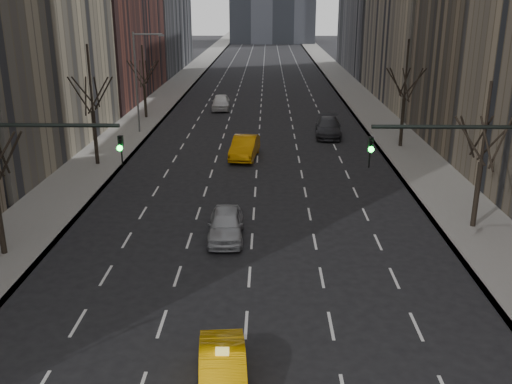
{
  "coord_description": "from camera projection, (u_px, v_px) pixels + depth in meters",
  "views": [
    {
      "loc": [
        0.76,
        -7.07,
        11.81
      ],
      "look_at": [
        0.26,
        17.58,
        3.5
      ],
      "focal_mm": 40.0,
      "sensor_mm": 36.0,
      "label": 1
    }
  ],
  "objects": [
    {
      "name": "sidewalk_left",
      "position": [
        171.0,
        92.0,
        77.01
      ],
      "size": [
        4.5,
        320.0,
        0.15
      ],
      "primitive_type": "cube",
      "color": "slate",
      "rests_on": "ground"
    },
    {
      "name": "sidewalk_right",
      "position": [
        353.0,
        92.0,
        76.54
      ],
      "size": [
        4.5,
        320.0,
        0.15
      ],
      "primitive_type": "cube",
      "color": "slate",
      "rests_on": "ground"
    },
    {
      "name": "tree_lw_c",
      "position": [
        93.0,
        112.0,
        41.64
      ],
      "size": [
        3.36,
        3.5,
        8.74
      ],
      "color": "black",
      "rests_on": "ground"
    },
    {
      "name": "tree_lw_d",
      "position": [
        144.0,
        84.0,
        58.84
      ],
      "size": [
        3.36,
        3.5,
        7.36
      ],
      "color": "black",
      "rests_on": "ground"
    },
    {
      "name": "tree_rw_b",
      "position": [
        481.0,
        163.0,
        29.91
      ],
      "size": [
        3.36,
        3.5,
        7.82
      ],
      "color": "black",
      "rests_on": "ground"
    },
    {
      "name": "tree_rw_c",
      "position": [
        404.0,
        100.0,
        46.86
      ],
      "size": [
        3.36,
        3.5,
        8.74
      ],
      "color": "black",
      "rests_on": "ground"
    },
    {
      "name": "traffic_mast_right",
      "position": [
        505.0,
        191.0,
        19.92
      ],
      "size": [
        6.69,
        0.39,
        8.0
      ],
      "color": "black",
      "rests_on": "ground"
    },
    {
      "name": "streetlight_far",
      "position": [
        140.0,
        72.0,
        51.53
      ],
      "size": [
        2.83,
        0.22,
        9.0
      ],
      "color": "slate",
      "rests_on": "ground"
    },
    {
      "name": "taxi_sedan",
      "position": [
        223.0,
        374.0,
        17.87
      ],
      "size": [
        1.9,
        4.38,
        1.4
      ],
      "primitive_type": "imported",
      "rotation": [
        0.0,
        0.0,
        0.1
      ],
      "color": "#FAB105",
      "rests_on": "ground"
    },
    {
      "name": "silver_sedan_ahead",
      "position": [
        226.0,
        224.0,
        29.57
      ],
      "size": [
        1.93,
        4.54,
        1.53
      ],
      "primitive_type": "imported",
      "rotation": [
        0.0,
        0.0,
        0.03
      ],
      "color": "#9DA0A5",
      "rests_on": "ground"
    },
    {
      "name": "far_taxi",
      "position": [
        245.0,
        147.0,
        44.7
      ],
      "size": [
        2.39,
        5.38,
        1.72
      ],
      "primitive_type": "imported",
      "rotation": [
        0.0,
        0.0,
        -0.11
      ],
      "color": "orange",
      "rests_on": "ground"
    },
    {
      "name": "far_suv_grey",
      "position": [
        328.0,
        127.0,
        51.89
      ],
      "size": [
        2.7,
        5.79,
        1.64
      ],
      "primitive_type": "imported",
      "rotation": [
        0.0,
        0.0,
        -0.07
      ],
      "color": "#2C2C30",
      "rests_on": "ground"
    },
    {
      "name": "far_car_white",
      "position": [
        221.0,
        102.0,
        64.55
      ],
      "size": [
        2.2,
        5.03,
        1.69
      ],
      "primitive_type": "imported",
      "rotation": [
        0.0,
        0.0,
        0.04
      ],
      "color": "white",
      "rests_on": "ground"
    }
  ]
}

